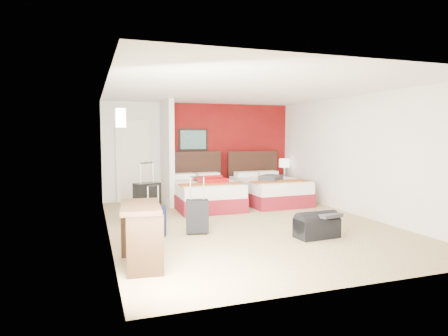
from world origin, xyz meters
name	(u,v)px	position (x,y,z in m)	size (l,w,h in m)	color
ground	(246,224)	(0.00, 0.00, 0.00)	(6.50, 6.50, 0.00)	tan
room_walls	(159,155)	(-1.40, 1.42, 1.26)	(5.02, 6.52, 2.50)	white
red_accent_panel	(227,151)	(0.75, 3.23, 1.25)	(3.50, 0.04, 2.50)	maroon
partition_wall	(167,153)	(-1.00, 2.61, 1.25)	(0.12, 1.20, 2.50)	silver
entry_door	(133,161)	(-1.75, 3.20, 1.02)	(0.82, 0.06, 2.05)	silver
bed_left	(205,194)	(-0.27, 1.89, 0.30)	(1.41, 2.01, 0.60)	white
bed_right	(269,191)	(1.40, 1.93, 0.30)	(1.38, 1.97, 0.59)	white
red_suitcase_open	(210,179)	(-0.17, 1.79, 0.66)	(0.61, 0.84, 0.11)	#9E0D0F
jacket_bundle	(271,178)	(1.30, 1.63, 0.66)	(0.53, 0.43, 0.13)	#3E3D43
nightstand	(284,187)	(2.29, 2.83, 0.25)	(0.35, 0.35, 0.50)	#321E10
table_lamp	(284,168)	(2.29, 2.83, 0.76)	(0.29, 0.29, 0.52)	white
suitcase_black	(147,202)	(-1.72, 0.93, 0.36)	(0.47, 0.30, 0.71)	black
suitcase_charcoal	(197,218)	(-1.07, -0.43, 0.28)	(0.37, 0.23, 0.55)	black
suitcase_navy	(154,224)	(-1.82, -0.52, 0.25)	(0.36, 0.22, 0.50)	black
duffel_bag	(317,227)	(0.72, -1.30, 0.18)	(0.70, 0.37, 0.35)	black
jacket_draped	(327,215)	(0.87, -1.35, 0.38)	(0.41, 0.35, 0.05)	#39393E
desk	(141,235)	(-2.18, -1.80, 0.40)	(0.48, 0.97, 0.80)	black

